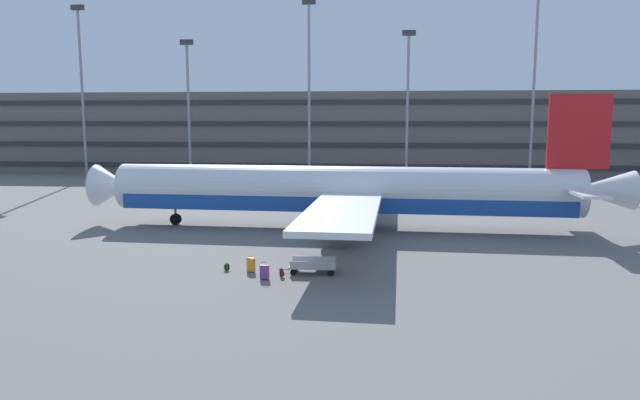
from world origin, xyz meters
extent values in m
plane|color=slate|center=(0.00, 0.00, 0.00)|extent=(600.00, 600.00, 0.00)
cube|color=#605B56|center=(0.00, 51.28, 6.42)|extent=(132.39, 15.53, 12.85)
cube|color=#2D2D33|center=(0.00, 43.41, 1.61)|extent=(131.07, 0.24, 0.70)
cube|color=#2D2D33|center=(0.00, 43.41, 4.82)|extent=(131.07, 0.24, 0.70)
cube|color=#2D2D33|center=(0.00, 43.41, 8.03)|extent=(131.07, 0.24, 0.70)
cube|color=#2D2D33|center=(0.00, 43.41, 11.24)|extent=(131.07, 0.24, 0.70)
cylinder|color=silver|center=(0.00, 1.02, 3.15)|extent=(36.10, 5.05, 3.63)
cube|color=#19479E|center=(0.00, 1.02, 2.15)|extent=(34.66, 4.92, 1.16)
cone|color=silver|center=(-18.97, 1.78, 3.15)|extent=(3.04, 3.56, 3.45)
cone|color=silver|center=(19.24, 0.26, 3.42)|extent=(4.46, 3.07, 2.90)
cube|color=red|center=(17.38, 0.33, 7.68)|extent=(4.36, 0.53, 5.44)
cube|color=silver|center=(16.84, -3.09, 3.60)|extent=(2.01, 5.51, 0.20)
cube|color=silver|center=(17.11, 3.79, 3.60)|extent=(2.01, 5.51, 0.20)
cube|color=silver|center=(0.63, -8.38, 2.88)|extent=(5.00, 15.27, 0.36)
cube|color=silver|center=(1.37, 10.35, 2.88)|extent=(5.00, 15.27, 0.36)
cylinder|color=#9E9EA3|center=(0.23, -5.64, 1.58)|extent=(2.67, 2.10, 1.99)
cylinder|color=#9E9EA3|center=(0.76, 7.65, 1.58)|extent=(2.67, 2.10, 1.99)
cylinder|color=black|center=(-13.66, 1.57, 0.45)|extent=(0.91, 0.39, 0.90)
cylinder|color=slate|center=(-13.66, 1.57, 1.12)|extent=(0.20, 0.20, 1.34)
cylinder|color=black|center=(1.38, -0.57, 0.45)|extent=(0.91, 0.39, 0.90)
cylinder|color=slate|center=(1.38, -0.57, 1.12)|extent=(0.20, 0.20, 1.34)
cylinder|color=black|center=(1.50, 2.51, 0.45)|extent=(0.91, 0.39, 0.90)
cylinder|color=slate|center=(1.50, 2.51, 1.12)|extent=(0.20, 0.20, 1.34)
cylinder|color=gray|center=(-39.23, 35.71, 11.90)|extent=(0.36, 0.36, 23.80)
cube|color=#333338|center=(-39.23, 35.71, 24.15)|extent=(1.80, 0.50, 0.70)
cylinder|color=gray|center=(-23.68, 35.71, 9.44)|extent=(0.36, 0.36, 18.88)
cube|color=#333338|center=(-23.68, 35.71, 19.23)|extent=(1.80, 0.50, 0.70)
cylinder|color=gray|center=(-6.62, 35.71, 11.98)|extent=(0.36, 0.36, 23.95)
cube|color=#333338|center=(-6.62, 35.71, 24.30)|extent=(1.80, 0.50, 0.70)
cylinder|color=gray|center=(6.78, 35.71, 9.84)|extent=(0.36, 0.36, 19.68)
cube|color=#333338|center=(6.78, 35.71, 20.03)|extent=(1.80, 0.50, 0.70)
cylinder|color=gray|center=(23.24, 35.71, 12.65)|extent=(0.36, 0.36, 25.30)
cube|color=#72388C|center=(-3.21, -13.86, 0.43)|extent=(0.48, 0.28, 0.75)
cylinder|color=#333338|center=(-3.34, -13.93, 0.89)|extent=(0.02, 0.02, 0.18)
cylinder|color=#333338|center=(-3.09, -13.95, 0.89)|extent=(0.02, 0.02, 0.18)
cube|color=black|center=(-3.22, -13.94, 0.98)|extent=(0.26, 0.04, 0.02)
cylinder|color=black|center=(-3.39, -13.75, 0.03)|extent=(0.02, 0.05, 0.05)
cylinder|color=black|center=(-3.02, -13.78, 0.03)|extent=(0.02, 0.05, 0.05)
cylinder|color=black|center=(-3.40, -13.95, 0.03)|extent=(0.02, 0.05, 0.05)
cylinder|color=black|center=(-3.03, -13.97, 0.03)|extent=(0.02, 0.05, 0.05)
cube|color=orange|center=(-4.27, -12.43, 0.44)|extent=(0.51, 0.43, 0.77)
cylinder|color=#333338|center=(-4.41, -12.42, 0.87)|extent=(0.02, 0.02, 0.10)
cylinder|color=#333338|center=(-4.19, -12.55, 0.87)|extent=(0.02, 0.02, 0.10)
cube|color=black|center=(-4.30, -12.49, 0.93)|extent=(0.23, 0.15, 0.02)
cylinder|color=black|center=(-4.38, -12.25, 0.03)|extent=(0.04, 0.05, 0.05)
cylinder|color=black|center=(-4.06, -12.44, 0.03)|extent=(0.04, 0.05, 0.05)
cylinder|color=black|center=(-4.47, -12.42, 0.03)|extent=(0.04, 0.05, 0.05)
cylinder|color=black|center=(-4.15, -12.60, 0.03)|extent=(0.04, 0.05, 0.05)
ellipsoid|color=maroon|center=(-2.36, -13.34, 0.26)|extent=(0.31, 0.40, 0.52)
ellipsoid|color=maroon|center=(-2.26, -13.31, 0.18)|extent=(0.17, 0.26, 0.23)
torus|color=black|center=(-2.39, -13.35, 0.53)|extent=(0.04, 0.08, 0.08)
cube|color=black|center=(-2.48, -13.28, 0.26)|extent=(0.03, 0.04, 0.44)
cube|color=black|center=(-2.42, -13.46, 0.26)|extent=(0.03, 0.04, 0.44)
ellipsoid|color=#264C26|center=(-5.72, -12.24, 0.21)|extent=(0.40, 0.36, 0.42)
ellipsoid|color=#264C26|center=(-5.77, -12.17, 0.15)|extent=(0.25, 0.21, 0.19)
torus|color=black|center=(-5.70, -12.27, 0.43)|extent=(0.07, 0.06, 0.08)
cube|color=black|center=(-5.74, -12.37, 0.21)|extent=(0.04, 0.04, 0.36)
cube|color=black|center=(-5.59, -12.26, 0.21)|extent=(0.04, 0.04, 0.36)
cube|color=#B7B7BC|center=(-0.76, -12.30, 0.42)|extent=(2.62, 1.35, 0.12)
cylinder|color=#4C4C51|center=(-2.41, -12.33, 0.18)|extent=(0.70, 0.06, 0.05)
cube|color=#B7B7BC|center=(-0.75, -12.91, 0.62)|extent=(2.47, 0.09, 0.40)
cube|color=#B7B7BC|center=(-0.77, -11.68, 0.62)|extent=(2.47, 0.09, 0.40)
cylinder|color=black|center=(-1.79, -12.87, 0.18)|extent=(0.36, 0.11, 0.36)
cylinder|color=black|center=(-1.81, -11.76, 0.18)|extent=(0.36, 0.11, 0.36)
cylinder|color=black|center=(0.29, -12.83, 0.18)|extent=(0.36, 0.11, 0.36)
cylinder|color=black|center=(0.27, -11.72, 0.18)|extent=(0.36, 0.11, 0.36)
camera|label=1|loc=(2.69, -43.18, 8.48)|focal=32.03mm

